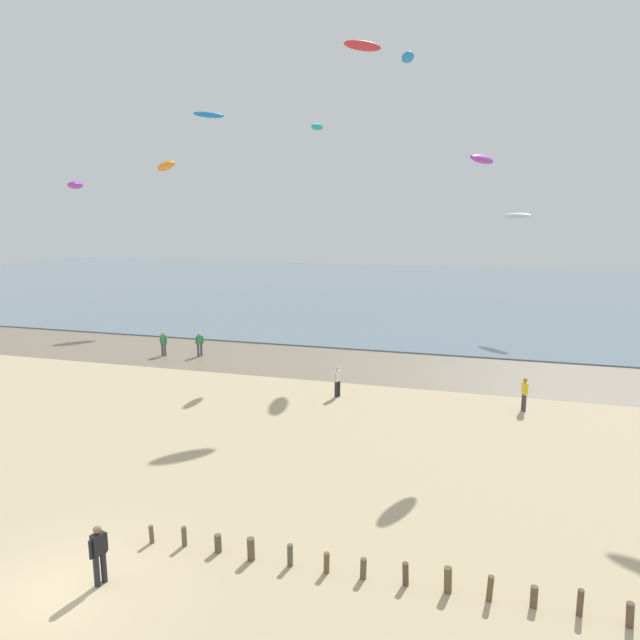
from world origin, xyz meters
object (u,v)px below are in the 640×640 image
kite_aloft_0 (75,185)px  kite_aloft_2 (209,115)px  person_mid_beach (163,343)px  person_nearest_camera (99,553)px  person_by_waterline (337,380)px  person_left_flank (200,343)px  kite_aloft_9 (408,57)px  person_right_flank (524,393)px  kite_aloft_5 (482,159)px  kite_aloft_4 (363,46)px  kite_aloft_8 (518,216)px  kite_aloft_3 (166,166)px  kite_aloft_6 (317,127)px

kite_aloft_0 → kite_aloft_2: size_ratio=0.79×
person_mid_beach → person_nearest_camera: bearing=-62.8°
person_by_waterline → person_left_flank: (-11.50, 6.13, 0.00)m
kite_aloft_0 → kite_aloft_9: bearing=-75.6°
person_mid_beach → person_by_waterline: 15.08m
kite_aloft_9 → person_right_flank: bearing=-164.5°
person_mid_beach → kite_aloft_5: 24.60m
person_mid_beach → kite_aloft_9: 28.11m
person_left_flank → kite_aloft_4: kite_aloft_4 is taller
person_nearest_camera → kite_aloft_8: 41.96m
person_mid_beach → kite_aloft_0: bearing=-98.7°
person_mid_beach → kite_aloft_2: bearing=105.8°
kite_aloft_2 → kite_aloft_4: bearing=-89.0°
person_mid_beach → person_by_waterline: (14.01, -5.57, 0.00)m
person_right_flank → kite_aloft_4: kite_aloft_4 is taller
kite_aloft_0 → kite_aloft_5: kite_aloft_5 is taller
kite_aloft_3 → kite_aloft_8: (19.00, 23.17, -2.65)m
kite_aloft_3 → kite_aloft_8: kite_aloft_3 is taller
person_right_flank → kite_aloft_4: 23.85m
kite_aloft_3 → kite_aloft_5: kite_aloft_3 is taller
person_left_flank → kite_aloft_5: bearing=-18.4°
kite_aloft_6 → kite_aloft_8: size_ratio=0.68×
kite_aloft_3 → person_by_waterline: bearing=59.8°
kite_aloft_9 → kite_aloft_8: bearing=-74.4°
person_nearest_camera → kite_aloft_3: kite_aloft_3 is taller
kite_aloft_2 → kite_aloft_0: bearing=-129.5°
kite_aloft_5 → kite_aloft_9: bearing=-141.0°
person_left_flank → kite_aloft_0: bearing=-116.1°
person_left_flank → kite_aloft_2: size_ratio=0.53×
kite_aloft_2 → kite_aloft_3: size_ratio=1.15×
person_left_flank → kite_aloft_3: (2.42, -7.44, 11.42)m
person_nearest_camera → kite_aloft_5: size_ratio=0.71×
kite_aloft_4 → person_mid_beach: bearing=-29.5°
kite_aloft_9 → kite_aloft_6: bearing=126.4°
person_left_flank → person_right_flank: bearing=-15.2°
person_nearest_camera → kite_aloft_2: 49.19m
kite_aloft_6 → kite_aloft_3: bearing=161.8°
person_by_waterline → person_right_flank: 9.66m
person_left_flank → kite_aloft_6: 17.33m
person_right_flank → kite_aloft_0: (-24.68, -1.46, 10.52)m
person_by_waterline → kite_aloft_4: bearing=94.9°
kite_aloft_0 → kite_aloft_4: 19.77m
kite_aloft_4 → kite_aloft_5: size_ratio=1.16×
kite_aloft_3 → kite_aloft_5: bearing=56.2°
person_right_flank → kite_aloft_2: bearing=140.0°
person_by_waterline → kite_aloft_0: (-15.03, -1.07, 10.52)m
person_left_flank → kite_aloft_5: 22.64m
kite_aloft_6 → kite_aloft_2: bearing=50.2°
kite_aloft_2 → kite_aloft_3: (10.37, -26.16, -7.12)m
person_by_waterline → kite_aloft_5: 13.45m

